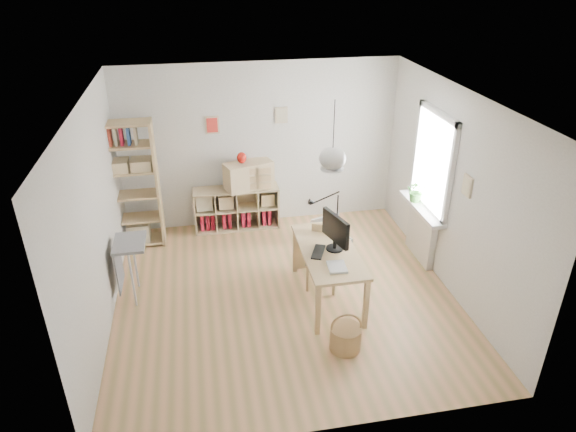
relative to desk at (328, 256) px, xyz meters
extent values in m
plane|color=tan|center=(-0.55, 0.15, -0.66)|extent=(4.50, 4.50, 0.00)
plane|color=white|center=(-0.55, 2.40, 0.69)|extent=(4.50, 0.00, 4.50)
plane|color=white|center=(-0.55, -2.10, 0.69)|extent=(4.50, 0.00, 4.50)
plane|color=white|center=(-2.80, 0.15, 0.69)|extent=(0.00, 4.50, 4.50)
plane|color=white|center=(1.70, 0.15, 0.69)|extent=(0.00, 4.50, 4.50)
plane|color=white|center=(-0.55, 0.15, 2.04)|extent=(4.50, 4.50, 0.00)
cylinder|color=black|center=(0.00, 0.00, 1.70)|extent=(0.01, 0.01, 0.68)
ellipsoid|color=silver|center=(0.00, 0.00, 1.34)|extent=(0.32, 0.32, 0.27)
cube|color=white|center=(1.69, 0.75, 0.89)|extent=(0.03, 1.00, 1.30)
cube|color=white|center=(1.66, 0.21, 0.89)|extent=(0.06, 0.08, 1.46)
cube|color=white|center=(1.66, 1.29, 0.89)|extent=(0.06, 0.08, 1.46)
cube|color=white|center=(1.66, 0.75, 1.58)|extent=(0.06, 1.16, 0.08)
cube|color=white|center=(1.66, 0.75, 0.20)|extent=(0.06, 1.16, 0.08)
cube|color=silver|center=(1.64, 0.75, -0.26)|extent=(0.10, 0.80, 0.80)
cube|color=white|center=(1.59, 0.75, 0.17)|extent=(0.22, 1.20, 0.06)
cube|color=tan|center=(0.00, 0.00, 0.07)|extent=(0.70, 1.50, 0.04)
cube|color=tan|center=(-0.30, -0.70, -0.30)|extent=(0.06, 0.06, 0.71)
cube|color=tan|center=(-0.30, 0.70, -0.30)|extent=(0.06, 0.06, 0.71)
cube|color=tan|center=(0.30, -0.70, -0.30)|extent=(0.06, 0.06, 0.71)
cube|color=tan|center=(0.30, 0.70, -0.30)|extent=(0.06, 0.06, 0.71)
cube|color=tan|center=(-1.00, 2.19, -0.64)|extent=(1.40, 0.38, 0.03)
cube|color=tan|center=(-1.00, 2.19, 0.05)|extent=(1.40, 0.38, 0.03)
cube|color=tan|center=(-1.69, 2.19, -0.30)|extent=(0.03, 0.38, 0.72)
cube|color=tan|center=(-0.32, 2.19, -0.30)|extent=(0.03, 0.38, 0.72)
cube|color=tan|center=(-1.00, 2.37, -0.30)|extent=(1.40, 0.02, 0.72)
cube|color=maroon|center=(-1.58, 2.21, -0.47)|extent=(0.06, 0.26, 0.30)
cube|color=maroon|center=(-1.49, 2.21, -0.47)|extent=(0.05, 0.26, 0.30)
cube|color=maroon|center=(-1.41, 2.21, -0.47)|extent=(0.05, 0.26, 0.30)
cube|color=maroon|center=(-1.22, 2.21, -0.47)|extent=(0.05, 0.26, 0.30)
cube|color=maroon|center=(-1.13, 2.21, -0.47)|extent=(0.05, 0.26, 0.30)
cube|color=maroon|center=(-0.90, 2.21, -0.47)|extent=(0.06, 0.26, 0.30)
cube|color=maroon|center=(-0.81, 2.21, -0.47)|extent=(0.06, 0.26, 0.30)
cube|color=maroon|center=(-0.55, 2.21, -0.47)|extent=(0.06, 0.26, 0.30)
cube|color=maroon|center=(-0.46, 2.21, -0.47)|extent=(0.05, 0.26, 0.30)
cube|color=tan|center=(-2.96, 1.95, 0.34)|extent=(0.04, 0.38, 2.00)
cube|color=tan|center=(-2.20, 1.95, 0.34)|extent=(0.04, 0.38, 2.00)
cube|color=tan|center=(-2.58, 1.95, -0.61)|extent=(0.76, 0.38, 0.03)
cube|color=tan|center=(-2.58, 1.95, -0.21)|extent=(0.76, 0.38, 0.03)
cube|color=tan|center=(-2.58, 1.95, 0.19)|extent=(0.76, 0.38, 0.03)
cube|color=tan|center=(-2.58, 1.95, 0.59)|extent=(0.76, 0.38, 0.03)
cube|color=tan|center=(-2.58, 1.95, 0.99)|extent=(0.76, 0.38, 0.03)
cube|color=tan|center=(-2.58, 1.95, 1.32)|extent=(0.76, 0.38, 0.03)
cube|color=navy|center=(-2.86, 1.95, 1.14)|extent=(0.04, 0.18, 0.26)
cube|color=maroon|center=(-2.78, 1.95, 1.14)|extent=(0.04, 0.18, 0.26)
cube|color=beige|center=(-2.70, 1.95, 1.14)|extent=(0.04, 0.18, 0.26)
cube|color=maroon|center=(-2.62, 1.95, 1.14)|extent=(0.04, 0.18, 0.26)
cube|color=navy|center=(-2.52, 1.95, 1.14)|extent=(0.04, 0.18, 0.26)
cube|color=beige|center=(-2.42, 1.95, 1.14)|extent=(0.04, 0.18, 0.26)
cube|color=gray|center=(-2.52, 0.50, 0.17)|extent=(0.40, 0.55, 0.04)
cylinder|color=silver|center=(-2.52, 0.28, -0.25)|extent=(0.03, 0.03, 0.82)
cylinder|color=silver|center=(-2.52, 0.72, -0.25)|extent=(0.03, 0.03, 0.82)
cube|color=gray|center=(-2.70, 0.50, -0.16)|extent=(0.02, 0.50, 0.62)
cube|color=gray|center=(0.01, 0.27, -0.20)|extent=(0.56, 0.56, 0.06)
cube|color=tan|center=(-0.23, 0.18, -0.44)|extent=(0.05, 0.05, 0.42)
cube|color=tan|center=(-0.08, 0.51, -0.44)|extent=(0.05, 0.05, 0.42)
cube|color=tan|center=(0.10, 0.03, -0.44)|extent=(0.05, 0.05, 0.42)
cube|color=tan|center=(0.25, 0.36, -0.44)|extent=(0.05, 0.05, 0.42)
cube|color=tan|center=(0.09, 0.45, 0.02)|extent=(0.40, 0.21, 0.38)
cylinder|color=tan|center=(-0.04, -1.02, -0.51)|extent=(0.36, 0.36, 0.30)
torus|color=tan|center=(-0.04, -1.02, -0.34)|extent=(0.37, 0.06, 0.37)
cube|color=silver|center=(0.38, 1.11, -0.65)|extent=(0.58, 0.47, 0.02)
cube|color=silver|center=(0.15, 1.04, -0.53)|extent=(0.12, 0.33, 0.26)
cube|color=silver|center=(0.61, 1.18, -0.53)|extent=(0.12, 0.33, 0.26)
cube|color=silver|center=(0.42, 0.95, -0.53)|extent=(0.48, 0.16, 0.26)
cube|color=silver|center=(0.33, 1.27, -0.53)|extent=(0.48, 0.16, 0.26)
cube|color=silver|center=(0.29, 1.41, -0.29)|extent=(0.52, 0.30, 0.32)
sphere|color=gold|center=(0.28, 1.03, -0.47)|extent=(0.11, 0.11, 0.11)
sphere|color=#1A83BA|center=(0.45, 1.18, -0.47)|extent=(0.11, 0.11, 0.11)
sphere|color=#D0581A|center=(0.37, 1.09, -0.47)|extent=(0.11, 0.11, 0.11)
sphere|color=#3A822F|center=(0.53, 1.09, -0.47)|extent=(0.11, 0.11, 0.11)
cylinder|color=black|center=(0.08, 0.00, 0.10)|extent=(0.22, 0.22, 0.02)
cylinder|color=black|center=(0.08, 0.00, 0.16)|extent=(0.05, 0.05, 0.10)
cube|color=black|center=(0.08, 0.00, 0.40)|extent=(0.21, 0.55, 0.37)
cube|color=black|center=(-0.15, -0.05, 0.10)|extent=(0.26, 0.38, 0.02)
cylinder|color=black|center=(0.27, 0.60, 0.12)|extent=(0.07, 0.07, 0.05)
cylinder|color=black|center=(0.27, 0.60, 0.34)|extent=(0.02, 0.02, 0.45)
cone|color=black|center=(-0.11, 0.50, 0.54)|extent=(0.11, 0.08, 0.11)
sphere|color=#520A18|center=(0.14, 0.50, 0.17)|extent=(0.16, 0.16, 0.16)
cube|color=white|center=(-0.01, -0.44, 0.11)|extent=(0.24, 0.29, 0.03)
cube|color=tan|center=(-0.78, 2.19, 0.28)|extent=(0.83, 0.57, 0.44)
ellipsoid|color=#A4150D|center=(-0.88, 2.19, 0.59)|extent=(0.15, 0.15, 0.18)
imported|color=#36712A|center=(1.57, 0.93, 0.37)|extent=(0.36, 0.33, 0.33)
camera|label=1|loc=(-1.55, -5.47, 3.52)|focal=32.00mm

